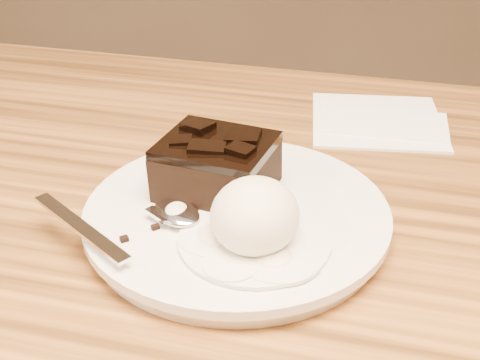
% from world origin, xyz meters
% --- Properties ---
extents(plate, '(0.24, 0.24, 0.02)m').
position_xyz_m(plate, '(0.01, 0.03, 0.76)').
color(plate, silver).
rests_on(plate, dining_table).
extents(brownie, '(0.10, 0.09, 0.04)m').
position_xyz_m(brownie, '(-0.01, 0.05, 0.79)').
color(brownie, black).
rests_on(brownie, plate).
extents(ice_cream_scoop, '(0.06, 0.07, 0.05)m').
position_xyz_m(ice_cream_scoop, '(0.04, -0.01, 0.79)').
color(ice_cream_scoop, white).
rests_on(ice_cream_scoop, plate).
extents(melt_puddle, '(0.11, 0.11, 0.00)m').
position_xyz_m(melt_puddle, '(0.04, -0.01, 0.77)').
color(melt_puddle, white).
rests_on(melt_puddle, plate).
extents(spoon, '(0.16, 0.12, 0.01)m').
position_xyz_m(spoon, '(-0.03, 0.00, 0.77)').
color(spoon, silver).
rests_on(spoon, plate).
extents(napkin, '(0.16, 0.16, 0.01)m').
position_xyz_m(napkin, '(0.11, 0.26, 0.75)').
color(napkin, white).
rests_on(napkin, dining_table).
extents(crumb_a, '(0.01, 0.01, 0.00)m').
position_xyz_m(crumb_a, '(-0.06, -0.03, 0.77)').
color(crumb_a, black).
rests_on(crumb_a, plate).
extents(crumb_b, '(0.01, 0.01, 0.00)m').
position_xyz_m(crumb_b, '(0.08, 0.02, 0.77)').
color(crumb_b, black).
rests_on(crumb_b, plate).
extents(crumb_c, '(0.01, 0.01, 0.00)m').
position_xyz_m(crumb_c, '(-0.04, -0.01, 0.77)').
color(crumb_c, black).
rests_on(crumb_c, plate).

